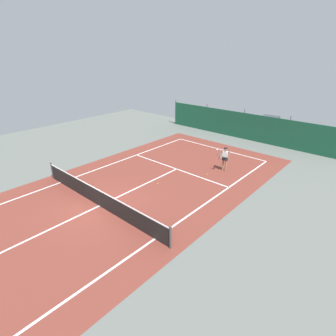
{
  "coord_description": "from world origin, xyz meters",
  "views": [
    {
      "loc": [
        10.83,
        -6.72,
        7.62
      ],
      "look_at": [
        0.77,
        4.63,
        0.9
      ],
      "focal_mm": 28.61,
      "sensor_mm": 36.0,
      "label": 1
    }
  ],
  "objects": [
    {
      "name": "parked_car",
      "position": [
        1.18,
        18.98,
        0.84
      ],
      "size": [
        2.29,
        4.34,
        1.68
      ],
      "rotation": [
        0.0,
        0.0,
        3.23
      ],
      "color": "black",
      "rests_on": "ground"
    },
    {
      "name": "tennis_player",
      "position": [
        2.57,
        8.41,
        0.96
      ],
      "size": [
        0.59,
        0.82,
        1.64
      ],
      "rotation": [
        0.0,
        0.0,
        3.41
      ],
      "color": "#9E7051",
      "rests_on": "ground"
    },
    {
      "name": "tennis_net",
      "position": [
        0.0,
        0.0,
        0.51
      ],
      "size": [
        10.12,
        0.1,
        1.1
      ],
      "color": "black",
      "rests_on": "ground"
    },
    {
      "name": "court_surface",
      "position": [
        0.0,
        0.0,
        0.0
      ],
      "size": [
        11.02,
        26.6,
        0.01
      ],
      "color": "brown",
      "rests_on": "ground"
    },
    {
      "name": "back_fence",
      "position": [
        -0.0,
        16.38,
        0.67
      ],
      "size": [
        16.3,
        0.98,
        2.7
      ],
      "color": "#195138",
      "rests_on": "ground"
    },
    {
      "name": "tennis_ball_near_player",
      "position": [
        2.1,
        7.03,
        0.03
      ],
      "size": [
        0.07,
        0.07,
        0.07
      ],
      "primitive_type": "sphere",
      "color": "#CCDB33",
      "rests_on": "ground"
    },
    {
      "name": "tennis_ball_midcourt",
      "position": [
        0.56,
        3.91,
        0.03
      ],
      "size": [
        0.07,
        0.07,
        0.07
      ],
      "primitive_type": "sphere",
      "color": "#CCDB33",
      "rests_on": "ground"
    },
    {
      "name": "ground_plane",
      "position": [
        0.0,
        0.0,
        0.0
      ],
      "size": [
        36.0,
        36.0,
        0.0
      ],
      "primitive_type": "plane",
      "color": "slate"
    }
  ]
}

